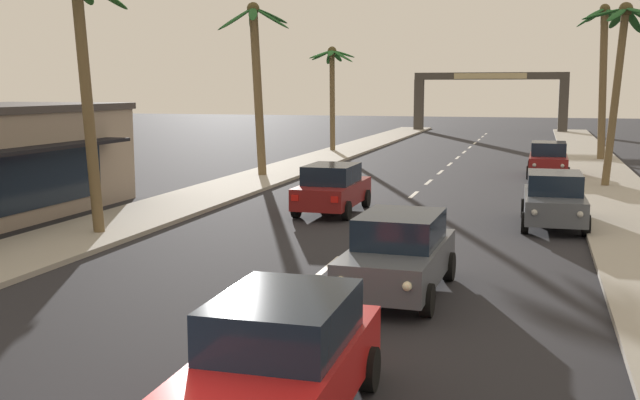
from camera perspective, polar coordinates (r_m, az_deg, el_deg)
The scene contains 14 objects.
sidewalk_right at distance 25.90m, azimuth 22.71°, elevation -1.54°, with size 3.20×110.00×0.14m, color #9E998E.
sidewalk_left at distance 28.61m, azimuth -10.05°, elevation -0.11°, with size 3.20×110.00×0.14m, color #9E998E.
lane_markings at distance 25.54m, azimuth 6.26°, elevation -1.21°, with size 4.28×87.37×0.01m.
sedan_lead_at_stop_bar at distance 9.75m, azimuth -3.00°, elevation -12.07°, with size 1.98×4.47×1.68m.
sedan_third_in_queue at distance 15.85m, azimuth 5.99°, elevation -4.04°, with size 2.05×4.49×1.68m.
sedan_oncoming_far at distance 26.00m, azimuth 0.95°, elevation 0.91°, with size 1.96×4.46×1.68m.
sedan_parked_nearest_kerb at distance 24.51m, azimuth 17.30°, elevation 0.06°, with size 2.03×4.48×1.68m.
sedan_parked_mid_kerb at distance 38.32m, azimuth 16.90°, elevation 2.98°, with size 1.97×4.46×1.68m.
palm_left_second at distance 22.64m, azimuth -17.60°, elevation 11.12°, with size 3.48×3.27×7.65m.
palm_left_third at distance 36.31m, azimuth -4.86°, elevation 10.32°, with size 3.50×3.54×8.27m.
palm_left_farthest at distance 50.72m, azimuth 0.92°, elevation 9.43°, with size 3.04×3.10×7.01m.
palm_right_third at distance 34.45m, azimuth 21.79°, elevation 9.99°, with size 3.32×3.30×7.81m.
palm_right_farthest at distance 47.29m, azimuth 20.66°, elevation 9.75°, with size 3.24×3.08×9.08m.
town_gateway_arch at distance 76.57m, azimuth 12.73°, elevation 7.94°, with size 14.84×0.90×5.81m.
Camera 1 is at (4.75, -5.37, 4.27)m, focal length 42.26 mm.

